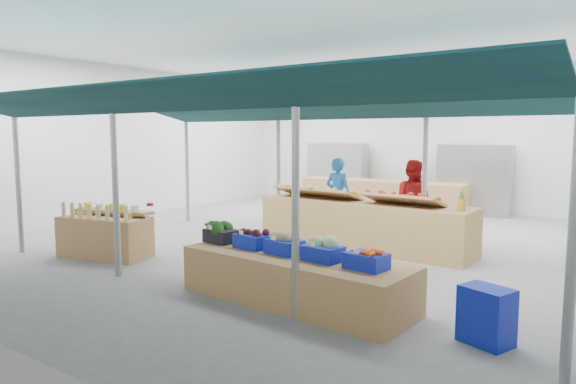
# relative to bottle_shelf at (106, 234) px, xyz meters

# --- Properties ---
(floor) EXTENTS (13.00, 13.00, 0.00)m
(floor) POSITION_rel_bottle_shelf_xyz_m (2.33, 3.25, -0.42)
(floor) COLOR slate
(floor) RESTS_ON ground
(hall) EXTENTS (13.00, 13.00, 13.00)m
(hall) POSITION_rel_bottle_shelf_xyz_m (2.33, 4.69, 2.23)
(hall) COLOR silver
(hall) RESTS_ON ground
(pole_grid) EXTENTS (10.00, 4.60, 3.00)m
(pole_grid) POSITION_rel_bottle_shelf_xyz_m (3.08, 1.50, 1.39)
(pole_grid) COLOR gray
(pole_grid) RESTS_ON floor
(awnings) EXTENTS (9.50, 7.08, 0.30)m
(awnings) POSITION_rel_bottle_shelf_xyz_m (3.08, 1.50, 2.36)
(awnings) COLOR black
(awnings) RESTS_ON pole_grid
(back_shelving_left) EXTENTS (2.00, 0.50, 2.00)m
(back_shelving_left) POSITION_rel_bottle_shelf_xyz_m (-0.17, 9.25, 0.58)
(back_shelving_left) COLOR #B23F33
(back_shelving_left) RESTS_ON floor
(back_shelving_right) EXTENTS (2.00, 0.50, 2.00)m
(back_shelving_right) POSITION_rel_bottle_shelf_xyz_m (4.33, 9.25, 0.58)
(back_shelving_right) COLOR #B23F33
(back_shelving_right) RESTS_ON floor
(bottle_shelf) EXTENTS (1.84, 1.37, 1.04)m
(bottle_shelf) POSITION_rel_bottle_shelf_xyz_m (0.00, 0.00, 0.00)
(bottle_shelf) COLOR olive
(bottle_shelf) RESTS_ON floor
(veg_counter) EXTENTS (3.42, 1.34, 0.65)m
(veg_counter) POSITION_rel_bottle_shelf_xyz_m (4.45, -0.20, -0.09)
(veg_counter) COLOR olive
(veg_counter) RESTS_ON floor
(fruit_counter) EXTENTS (4.48, 1.22, 0.95)m
(fruit_counter) POSITION_rel_bottle_shelf_xyz_m (3.69, 3.43, 0.06)
(fruit_counter) COLOR olive
(fruit_counter) RESTS_ON floor
(far_counter) EXTENTS (5.09, 1.11, 0.91)m
(far_counter) POSITION_rel_bottle_shelf_xyz_m (1.78, 8.54, 0.04)
(far_counter) COLOR olive
(far_counter) RESTS_ON floor
(crate_stack) EXTENTS (0.63, 0.54, 0.64)m
(crate_stack) POSITION_rel_bottle_shelf_xyz_m (6.99, -0.19, -0.10)
(crate_stack) COLOR #0F20A9
(crate_stack) RESTS_ON floor
(vendor_left) EXTENTS (0.66, 0.45, 1.78)m
(vendor_left) POSITION_rel_bottle_shelf_xyz_m (2.49, 4.53, 0.47)
(vendor_left) COLOR #175796
(vendor_left) RESTS_ON floor
(vendor_right) EXTENTS (0.89, 0.70, 1.78)m
(vendor_right) POSITION_rel_bottle_shelf_xyz_m (4.29, 4.53, 0.47)
(vendor_right) COLOR maroon
(vendor_right) RESTS_ON floor
(crate_broccoli) EXTENTS (0.54, 0.44, 0.35)m
(crate_broccoli) POSITION_rel_bottle_shelf_xyz_m (3.02, -0.10, 0.39)
(crate_broccoli) COLOR black
(crate_broccoli) RESTS_ON veg_counter
(crate_beets) EXTENTS (0.54, 0.44, 0.29)m
(crate_beets) POSITION_rel_bottle_shelf_xyz_m (3.67, -0.14, 0.36)
(crate_beets) COLOR #0F20A9
(crate_beets) RESTS_ON veg_counter
(crate_celeriac) EXTENTS (0.54, 0.44, 0.31)m
(crate_celeriac) POSITION_rel_bottle_shelf_xyz_m (4.27, -0.19, 0.38)
(crate_celeriac) COLOR #0F20A9
(crate_celeriac) RESTS_ON veg_counter
(crate_cabbage) EXTENTS (0.54, 0.44, 0.35)m
(crate_cabbage) POSITION_rel_bottle_shelf_xyz_m (4.92, -0.23, 0.39)
(crate_cabbage) COLOR #0F20A9
(crate_cabbage) RESTS_ON veg_counter
(crate_carrots) EXTENTS (0.54, 0.44, 0.29)m
(crate_carrots) POSITION_rel_bottle_shelf_xyz_m (5.57, -0.27, 0.34)
(crate_carrots) COLOR #0F20A9
(crate_carrots) RESTS_ON veg_counter
(sparrow) EXTENTS (0.12, 0.09, 0.11)m
(sparrow) POSITION_rel_bottle_shelf_xyz_m (2.86, -0.21, 0.48)
(sparrow) COLOR brown
(sparrow) RESTS_ON crate_broccoli
(pole_ribbon) EXTENTS (0.12, 0.12, 0.28)m
(pole_ribbon) POSITION_rel_bottle_shelf_xyz_m (1.31, -0.04, 0.66)
(pole_ribbon) COLOR #B30B22
(pole_ribbon) RESTS_ON pole_grid
(apple_heap_yellow) EXTENTS (1.95, 0.84, 0.27)m
(apple_heap_yellow) POSITION_rel_bottle_shelf_xyz_m (2.63, 3.36, 0.70)
(apple_heap_yellow) COLOR #997247
(apple_heap_yellow) RESTS_ON fruit_counter
(apple_heap_red) EXTENTS (1.55, 0.81, 0.27)m
(apple_heap_red) POSITION_rel_bottle_shelf_xyz_m (4.59, 3.29, 0.70)
(apple_heap_red) COLOR #997247
(apple_heap_red) RESTS_ON fruit_counter
(pineapple) EXTENTS (0.14, 0.14, 0.39)m
(pineapple) POSITION_rel_bottle_shelf_xyz_m (5.70, 3.25, 0.71)
(pineapple) COLOR #8C6019
(pineapple) RESTS_ON fruit_counter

